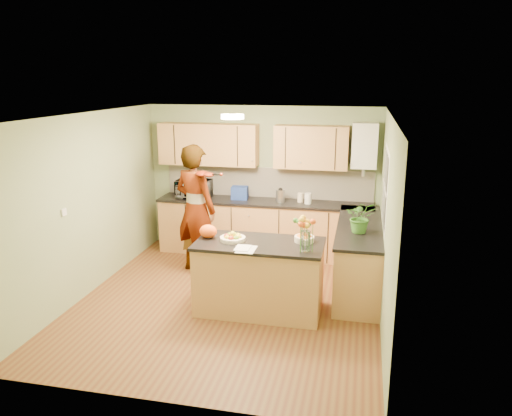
# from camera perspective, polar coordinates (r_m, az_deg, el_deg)

# --- Properties ---
(floor) EXTENTS (4.50, 4.50, 0.00)m
(floor) POSITION_cam_1_polar(r_m,az_deg,el_deg) (6.93, -3.10, -10.54)
(floor) COLOR brown
(floor) RESTS_ON ground
(ceiling) EXTENTS (4.00, 4.50, 0.02)m
(ceiling) POSITION_cam_1_polar(r_m,az_deg,el_deg) (6.29, -3.42, 10.54)
(ceiling) COLOR white
(ceiling) RESTS_ON wall_back
(wall_back) EXTENTS (4.00, 0.02, 2.50)m
(wall_back) POSITION_cam_1_polar(r_m,az_deg,el_deg) (8.63, 0.71, 3.32)
(wall_back) COLOR gray
(wall_back) RESTS_ON floor
(wall_front) EXTENTS (4.00, 0.02, 2.50)m
(wall_front) POSITION_cam_1_polar(r_m,az_deg,el_deg) (4.48, -10.97, -7.91)
(wall_front) COLOR gray
(wall_front) RESTS_ON floor
(wall_left) EXTENTS (0.02, 4.50, 2.50)m
(wall_left) POSITION_cam_1_polar(r_m,az_deg,el_deg) (7.28, -18.62, 0.38)
(wall_left) COLOR gray
(wall_left) RESTS_ON floor
(wall_right) EXTENTS (0.02, 4.50, 2.50)m
(wall_right) POSITION_cam_1_polar(r_m,az_deg,el_deg) (6.28, 14.62, -1.52)
(wall_right) COLOR gray
(wall_right) RESTS_ON floor
(back_counter) EXTENTS (3.64, 0.62, 0.94)m
(back_counter) POSITION_cam_1_polar(r_m,az_deg,el_deg) (8.51, 0.95, -2.25)
(back_counter) COLOR #BC804B
(back_counter) RESTS_ON floor
(right_counter) EXTENTS (0.62, 2.24, 0.94)m
(right_counter) POSITION_cam_1_polar(r_m,az_deg,el_deg) (7.32, 11.65, -5.43)
(right_counter) COLOR #BC804B
(right_counter) RESTS_ON floor
(splashback) EXTENTS (3.60, 0.02, 0.52)m
(splashback) POSITION_cam_1_polar(r_m,az_deg,el_deg) (8.61, 1.35, 2.95)
(splashback) COLOR white
(splashback) RESTS_ON back_counter
(upper_cabinets) EXTENTS (3.20, 0.34, 0.70)m
(upper_cabinets) POSITION_cam_1_polar(r_m,az_deg,el_deg) (8.40, -0.69, 7.16)
(upper_cabinets) COLOR #BC804B
(upper_cabinets) RESTS_ON wall_back
(boiler) EXTENTS (0.40, 0.30, 0.86)m
(boiler) POSITION_cam_1_polar(r_m,az_deg,el_deg) (8.20, 12.31, 6.97)
(boiler) COLOR white
(boiler) RESTS_ON wall_back
(window_right) EXTENTS (0.01, 1.30, 1.05)m
(window_right) POSITION_cam_1_polar(r_m,az_deg,el_deg) (6.79, 14.55, 2.31)
(window_right) COLOR white
(window_right) RESTS_ON wall_right
(light_switch) EXTENTS (0.02, 0.09, 0.09)m
(light_switch) POSITION_cam_1_polar(r_m,az_deg,el_deg) (6.77, -21.10, -0.44)
(light_switch) COLOR white
(light_switch) RESTS_ON wall_left
(ceiling_lamp) EXTENTS (0.30, 0.30, 0.07)m
(ceiling_lamp) POSITION_cam_1_polar(r_m,az_deg,el_deg) (6.58, -2.71, 10.40)
(ceiling_lamp) COLOR #FFEABF
(ceiling_lamp) RESTS_ON ceiling
(peninsula_island) EXTENTS (1.63, 0.83, 0.93)m
(peninsula_island) POSITION_cam_1_polar(r_m,az_deg,el_deg) (6.48, 0.39, -7.85)
(peninsula_island) COLOR #BC804B
(peninsula_island) RESTS_ON floor
(fruit_dish) EXTENTS (0.32, 0.32, 0.11)m
(fruit_dish) POSITION_cam_1_polar(r_m,az_deg,el_deg) (6.38, -2.68, -3.34)
(fruit_dish) COLOR beige
(fruit_dish) RESTS_ON peninsula_island
(orange_bowl) EXTENTS (0.25, 0.25, 0.15)m
(orange_bowl) POSITION_cam_1_polar(r_m,az_deg,el_deg) (6.36, 5.55, -3.32)
(orange_bowl) COLOR beige
(orange_bowl) RESTS_ON peninsula_island
(flower_vase) EXTENTS (0.29, 0.29, 0.53)m
(flower_vase) POSITION_cam_1_polar(r_m,az_deg,el_deg) (5.95, 5.71, -1.65)
(flower_vase) COLOR silver
(flower_vase) RESTS_ON peninsula_island
(orange_bag) EXTENTS (0.29, 0.27, 0.17)m
(orange_bag) POSITION_cam_1_polar(r_m,az_deg,el_deg) (6.51, -5.49, -2.66)
(orange_bag) COLOR #FF5915
(orange_bag) RESTS_ON peninsula_island
(papers) EXTENTS (0.22, 0.30, 0.01)m
(papers) POSITION_cam_1_polar(r_m,az_deg,el_deg) (6.06, -1.11, -4.72)
(papers) COLOR white
(papers) RESTS_ON peninsula_island
(violinist) EXTENTS (0.86, 0.73, 2.00)m
(violinist) POSITION_cam_1_polar(r_m,az_deg,el_deg) (7.69, -6.92, -0.12)
(violinist) COLOR #DB9D86
(violinist) RESTS_ON floor
(violin) EXTENTS (0.63, 0.55, 0.16)m
(violin) POSITION_cam_1_polar(r_m,az_deg,el_deg) (7.29, -6.14, 3.92)
(violin) COLOR #4D0F04
(violin) RESTS_ON violinist
(microwave) EXTENTS (0.58, 0.40, 0.31)m
(microwave) POSITION_cam_1_polar(r_m,az_deg,el_deg) (8.64, -7.13, 2.18)
(microwave) COLOR white
(microwave) RESTS_ON back_counter
(blue_box) EXTENTS (0.29, 0.22, 0.22)m
(blue_box) POSITION_cam_1_polar(r_m,az_deg,el_deg) (8.50, -1.87, 1.75)
(blue_box) COLOR navy
(blue_box) RESTS_ON back_counter
(kettle) EXTENTS (0.15, 0.15, 0.28)m
(kettle) POSITION_cam_1_polar(r_m,az_deg,el_deg) (8.30, 2.80, 1.46)
(kettle) COLOR #BABBBF
(kettle) RESTS_ON back_counter
(jar_cream) EXTENTS (0.13, 0.13, 0.15)m
(jar_cream) POSITION_cam_1_polar(r_m,az_deg,el_deg) (8.33, 5.09, 1.20)
(jar_cream) COLOR beige
(jar_cream) RESTS_ON back_counter
(jar_white) EXTENTS (0.15, 0.15, 0.18)m
(jar_white) POSITION_cam_1_polar(r_m,az_deg,el_deg) (8.22, 5.97, 1.09)
(jar_white) COLOR white
(jar_white) RESTS_ON back_counter
(potted_plant) EXTENTS (0.41, 0.36, 0.43)m
(potted_plant) POSITION_cam_1_polar(r_m,az_deg,el_deg) (6.77, 11.90, -1.00)
(potted_plant) COLOR #3C7828
(potted_plant) RESTS_ON right_counter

